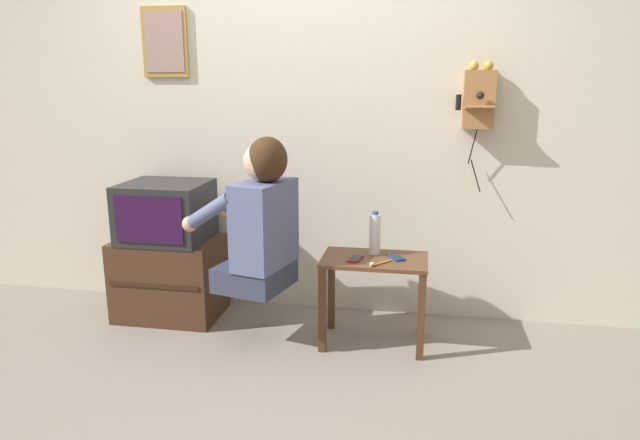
{
  "coord_description": "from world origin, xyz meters",
  "views": [
    {
      "loc": [
        0.76,
        -2.38,
        1.49
      ],
      "look_at": [
        0.21,
        0.64,
        0.74
      ],
      "focal_mm": 32.0,
      "sensor_mm": 36.0,
      "label": 1
    }
  ],
  "objects_px": {
    "water_bottle": "(375,234)",
    "toothbrush": "(380,263)",
    "person": "(260,220)",
    "wall_phone_antique": "(479,98)",
    "cell_phone_spare": "(396,257)",
    "framed_picture": "(165,42)",
    "television": "(166,211)",
    "cell_phone_held": "(355,258)"
  },
  "relations": [
    {
      "from": "wall_phone_antique",
      "to": "framed_picture",
      "type": "xyz_separation_m",
      "value": [
        -1.95,
        0.04,
        0.34
      ]
    },
    {
      "from": "framed_picture",
      "to": "person",
      "type": "bearing_deg",
      "value": -36.4
    },
    {
      "from": "wall_phone_antique",
      "to": "framed_picture",
      "type": "bearing_deg",
      "value": 178.69
    },
    {
      "from": "person",
      "to": "television",
      "type": "height_order",
      "value": "person"
    },
    {
      "from": "television",
      "to": "framed_picture",
      "type": "xyz_separation_m",
      "value": [
        -0.07,
        0.3,
        1.03
      ]
    },
    {
      "from": "water_bottle",
      "to": "toothbrush",
      "type": "distance_m",
      "value": 0.23
    },
    {
      "from": "television",
      "to": "toothbrush",
      "type": "distance_m",
      "value": 1.4
    },
    {
      "from": "person",
      "to": "cell_phone_spare",
      "type": "xyz_separation_m",
      "value": [
        0.75,
        0.12,
        -0.21
      ]
    },
    {
      "from": "cell_phone_spare",
      "to": "toothbrush",
      "type": "xyz_separation_m",
      "value": [
        -0.08,
        -0.13,
        0.0
      ]
    },
    {
      "from": "wall_phone_antique",
      "to": "cell_phone_spare",
      "type": "xyz_separation_m",
      "value": [
        -0.43,
        -0.4,
        -0.87
      ]
    },
    {
      "from": "cell_phone_spare",
      "to": "water_bottle",
      "type": "distance_m",
      "value": 0.18
    },
    {
      "from": "television",
      "to": "toothbrush",
      "type": "bearing_deg",
      "value": -11.69
    },
    {
      "from": "cell_phone_held",
      "to": "cell_phone_spare",
      "type": "relative_size",
      "value": 0.97
    },
    {
      "from": "person",
      "to": "toothbrush",
      "type": "height_order",
      "value": "person"
    },
    {
      "from": "wall_phone_antique",
      "to": "framed_picture",
      "type": "distance_m",
      "value": 1.98
    },
    {
      "from": "cell_phone_spare",
      "to": "water_bottle",
      "type": "xyz_separation_m",
      "value": [
        -0.13,
        0.06,
        0.11
      ]
    },
    {
      "from": "framed_picture",
      "to": "cell_phone_held",
      "type": "distance_m",
      "value": 1.84
    },
    {
      "from": "television",
      "to": "water_bottle",
      "type": "xyz_separation_m",
      "value": [
        1.32,
        -0.09,
        -0.06
      ]
    },
    {
      "from": "wall_phone_antique",
      "to": "person",
      "type": "bearing_deg",
      "value": -156.35
    },
    {
      "from": "person",
      "to": "framed_picture",
      "type": "bearing_deg",
      "value": 67.73
    },
    {
      "from": "television",
      "to": "cell_phone_held",
      "type": "height_order",
      "value": "television"
    },
    {
      "from": "framed_picture",
      "to": "toothbrush",
      "type": "distance_m",
      "value": 1.96
    },
    {
      "from": "water_bottle",
      "to": "framed_picture",
      "type": "bearing_deg",
      "value": 164.59
    },
    {
      "from": "water_bottle",
      "to": "toothbrush",
      "type": "relative_size",
      "value": 1.87
    },
    {
      "from": "person",
      "to": "cell_phone_held",
      "type": "relative_size",
      "value": 6.5
    },
    {
      "from": "television",
      "to": "wall_phone_antique",
      "type": "xyz_separation_m",
      "value": [
        1.87,
        0.25,
        0.7
      ]
    },
    {
      "from": "wall_phone_antique",
      "to": "cell_phone_held",
      "type": "height_order",
      "value": "wall_phone_antique"
    },
    {
      "from": "wall_phone_antique",
      "to": "water_bottle",
      "type": "relative_size",
      "value": 3.0
    },
    {
      "from": "television",
      "to": "cell_phone_spare",
      "type": "xyz_separation_m",
      "value": [
        1.44,
        -0.15,
        -0.17
      ]
    },
    {
      "from": "television",
      "to": "framed_picture",
      "type": "bearing_deg",
      "value": 103.99
    },
    {
      "from": "television",
      "to": "cell_phone_held",
      "type": "distance_m",
      "value": 1.25
    },
    {
      "from": "water_bottle",
      "to": "wall_phone_antique",
      "type": "bearing_deg",
      "value": 31.31
    },
    {
      "from": "television",
      "to": "water_bottle",
      "type": "bearing_deg",
      "value": -3.79
    },
    {
      "from": "wall_phone_antique",
      "to": "cell_phone_spare",
      "type": "bearing_deg",
      "value": -136.83
    },
    {
      "from": "person",
      "to": "television",
      "type": "xyz_separation_m",
      "value": [
        -0.69,
        0.27,
        -0.04
      ]
    },
    {
      "from": "toothbrush",
      "to": "cell_phone_spare",
      "type": "bearing_deg",
      "value": -82.78
    },
    {
      "from": "person",
      "to": "cell_phone_spare",
      "type": "relative_size",
      "value": 6.32
    },
    {
      "from": "person",
      "to": "wall_phone_antique",
      "type": "distance_m",
      "value": 1.45
    },
    {
      "from": "person",
      "to": "water_bottle",
      "type": "height_order",
      "value": "person"
    },
    {
      "from": "cell_phone_held",
      "to": "toothbrush",
      "type": "xyz_separation_m",
      "value": [
        0.14,
        -0.07,
        0.0
      ]
    },
    {
      "from": "framed_picture",
      "to": "toothbrush",
      "type": "xyz_separation_m",
      "value": [
        1.43,
        -0.58,
        -1.2
      ]
    },
    {
      "from": "framed_picture",
      "to": "water_bottle",
      "type": "height_order",
      "value": "framed_picture"
    }
  ]
}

